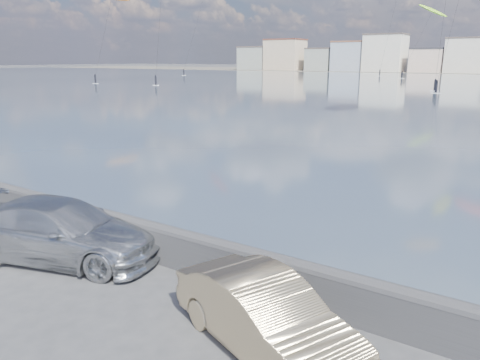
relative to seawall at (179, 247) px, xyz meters
name	(u,v)px	position (x,y,z in m)	size (l,w,h in m)	color
ground	(95,314)	(0.00, -2.70, -0.58)	(700.00, 700.00, 0.00)	#333335
seawall	(179,247)	(0.00, 0.00, 0.00)	(400.00, 0.36, 1.08)	#28282B
car_silver	(60,230)	(-3.00, -1.30, 0.22)	(2.24, 5.51, 1.60)	#ADAFB4
car_champagne	(265,316)	(3.61, -1.77, 0.11)	(1.47, 4.22, 1.39)	tan
kitesurfer_13	(432,12)	(-23.89, 132.81, 16.95)	(8.77, 14.00, 20.16)	#8CD826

